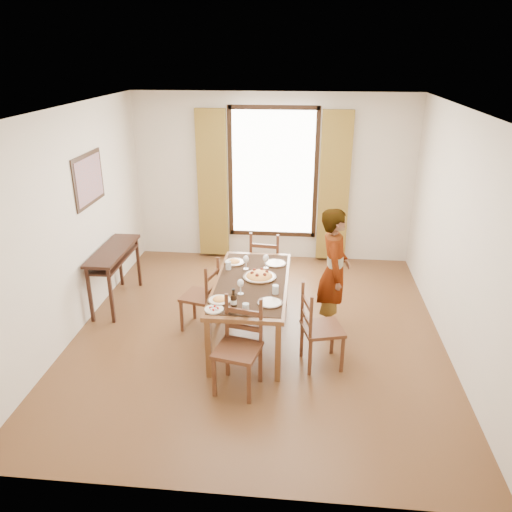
# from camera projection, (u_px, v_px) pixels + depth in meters

# --- Properties ---
(ground) EXTENTS (5.00, 5.00, 0.00)m
(ground) POSITION_uv_depth(u_px,v_px,m) (258.00, 332.00, 6.27)
(ground) COLOR #473216
(ground) RESTS_ON ground
(room_shell) EXTENTS (4.60, 5.10, 2.74)m
(room_shell) POSITION_uv_depth(u_px,v_px,m) (259.00, 211.00, 5.80)
(room_shell) COLOR beige
(room_shell) RESTS_ON ground
(console_table) EXTENTS (0.38, 1.20, 0.80)m
(console_table) POSITION_uv_depth(u_px,v_px,m) (113.00, 257.00, 6.75)
(console_table) COLOR black
(console_table) RESTS_ON ground
(dining_table) EXTENTS (0.86, 1.82, 0.76)m
(dining_table) POSITION_uv_depth(u_px,v_px,m) (252.00, 286.00, 5.91)
(dining_table) COLOR brown
(dining_table) RESTS_ON ground
(chair_west) EXTENTS (0.50, 0.50, 0.92)m
(chair_west) POSITION_uv_depth(u_px,v_px,m) (202.00, 297.00, 6.21)
(chair_west) COLOR #57351D
(chair_west) RESTS_ON ground
(chair_north) EXTENTS (0.48, 0.48, 0.98)m
(chair_north) POSITION_uv_depth(u_px,v_px,m) (266.00, 265.00, 7.07)
(chair_north) COLOR #57351D
(chair_north) RESTS_ON ground
(chair_south) EXTENTS (0.52, 0.52, 0.98)m
(chair_south) POSITION_uv_depth(u_px,v_px,m) (239.00, 349.00, 5.09)
(chair_south) COLOR #57351D
(chair_south) RESTS_ON ground
(chair_east) EXTENTS (0.52, 0.52, 0.95)m
(chair_east) POSITION_uv_depth(u_px,v_px,m) (319.00, 330.00, 5.47)
(chair_east) COLOR #57351D
(chair_east) RESTS_ON ground
(man) EXTENTS (0.61, 0.43, 1.60)m
(man) POSITION_uv_depth(u_px,v_px,m) (334.00, 272.00, 6.02)
(man) COLOR gray
(man) RESTS_ON ground
(plate_sw) EXTENTS (0.27, 0.27, 0.05)m
(plate_sw) POSITION_uv_depth(u_px,v_px,m) (219.00, 299.00, 5.40)
(plate_sw) COLOR silver
(plate_sw) RESTS_ON dining_table
(plate_se) EXTENTS (0.27, 0.27, 0.05)m
(plate_se) POSITION_uv_depth(u_px,v_px,m) (270.00, 301.00, 5.35)
(plate_se) COLOR silver
(plate_se) RESTS_ON dining_table
(plate_nw) EXTENTS (0.27, 0.27, 0.05)m
(plate_nw) POSITION_uv_depth(u_px,v_px,m) (234.00, 261.00, 6.37)
(plate_nw) COLOR silver
(plate_nw) RESTS_ON dining_table
(plate_ne) EXTENTS (0.27, 0.27, 0.05)m
(plate_ne) POSITION_uv_depth(u_px,v_px,m) (275.00, 262.00, 6.34)
(plate_ne) COLOR silver
(plate_ne) RESTS_ON dining_table
(pasta_platter) EXTENTS (0.40, 0.40, 0.10)m
(pasta_platter) POSITION_uv_depth(u_px,v_px,m) (259.00, 274.00, 5.94)
(pasta_platter) COLOR #CF531A
(pasta_platter) RESTS_ON dining_table
(caprese_plate) EXTENTS (0.20, 0.20, 0.04)m
(caprese_plate) POSITION_uv_depth(u_px,v_px,m) (214.00, 308.00, 5.22)
(caprese_plate) COLOR silver
(caprese_plate) RESTS_ON dining_table
(wine_glass_a) EXTENTS (0.08, 0.08, 0.18)m
(wine_glass_a) POSITION_uv_depth(u_px,v_px,m) (241.00, 287.00, 5.54)
(wine_glass_a) COLOR white
(wine_glass_a) RESTS_ON dining_table
(wine_glass_b) EXTENTS (0.08, 0.08, 0.18)m
(wine_glass_b) POSITION_uv_depth(u_px,v_px,m) (266.00, 261.00, 6.20)
(wine_glass_b) COLOR white
(wine_glass_b) RESTS_ON dining_table
(wine_glass_c) EXTENTS (0.08, 0.08, 0.18)m
(wine_glass_c) POSITION_uv_depth(u_px,v_px,m) (246.00, 262.00, 6.17)
(wine_glass_c) COLOR white
(wine_glass_c) RESTS_ON dining_table
(tumbler_a) EXTENTS (0.07, 0.07, 0.10)m
(tumbler_a) POSITION_uv_depth(u_px,v_px,m) (275.00, 289.00, 5.56)
(tumbler_a) COLOR silver
(tumbler_a) RESTS_ON dining_table
(tumbler_b) EXTENTS (0.07, 0.07, 0.10)m
(tumbler_b) POSITION_uv_depth(u_px,v_px,m) (228.00, 265.00, 6.18)
(tumbler_b) COLOR silver
(tumbler_b) RESTS_ON dining_table
(tumbler_c) EXTENTS (0.07, 0.07, 0.10)m
(tumbler_c) POSITION_uv_depth(u_px,v_px,m) (246.00, 308.00, 5.17)
(tumbler_c) COLOR silver
(tumbler_c) RESTS_ON dining_table
(wine_bottle) EXTENTS (0.07, 0.07, 0.25)m
(wine_bottle) POSITION_uv_depth(u_px,v_px,m) (234.00, 300.00, 5.18)
(wine_bottle) COLOR black
(wine_bottle) RESTS_ON dining_table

